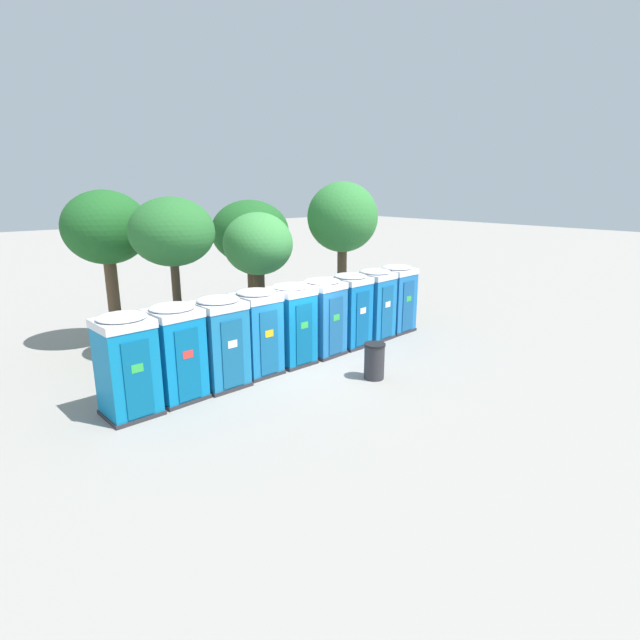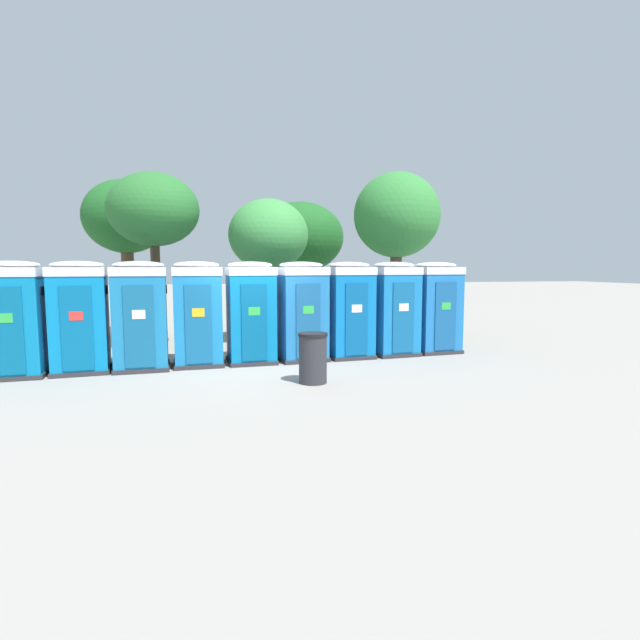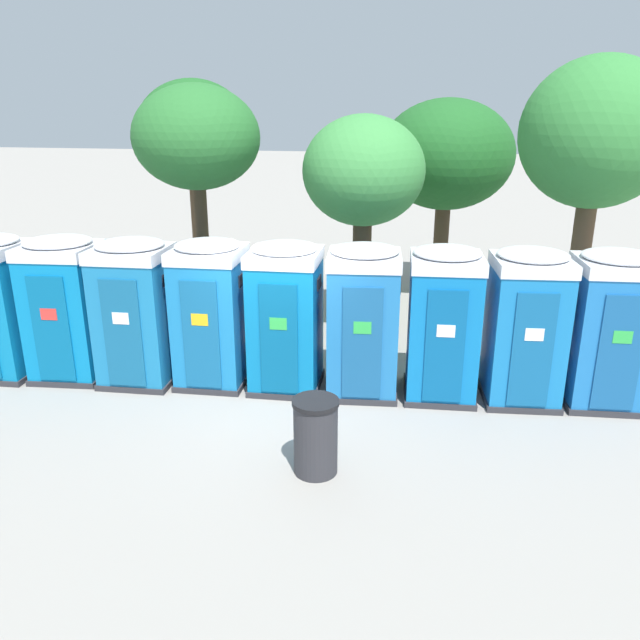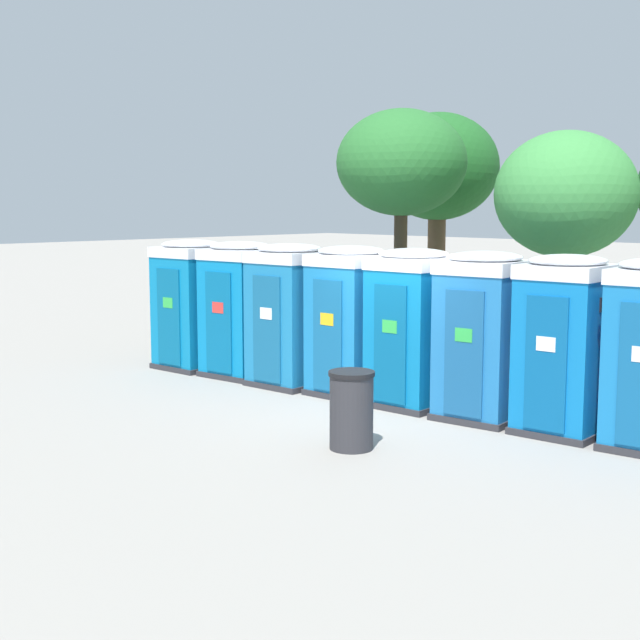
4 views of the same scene
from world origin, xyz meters
TOP-DOWN VIEW (x-y plane):
  - ground_plane at (0.00, 0.00)m, footprint 120.00×120.00m
  - portapotty_1 at (-3.93, 0.14)m, footprint 1.34×1.32m
  - portapotty_2 at (-2.63, 0.18)m, footprint 1.30×1.27m
  - portapotty_3 at (-1.34, 0.37)m, footprint 1.23×1.26m
  - portapotty_4 at (-0.04, 0.43)m, footprint 1.23×1.25m
  - portapotty_5 at (1.27, 0.49)m, footprint 1.32×1.32m
  - portapotty_6 at (2.57, 0.60)m, footprint 1.25×1.29m
  - portapotty_7 at (3.87, 0.70)m, footprint 1.30×1.32m
  - portapotty_8 at (5.16, 0.84)m, footprint 1.32×1.30m
  - street_tree_0 at (-3.64, 5.75)m, footprint 2.76×2.76m
  - street_tree_1 at (2.43, 6.64)m, footprint 3.25×3.25m
  - street_tree_2 at (0.83, 3.55)m, footprint 2.47×2.47m
  - street_tree_3 at (5.23, 3.97)m, footprint 2.90×2.90m
  - street_tree_4 at (-2.52, 3.11)m, footprint 2.56×2.56m
  - trash_can at (1.00, -2.12)m, footprint 0.62×0.62m

SIDE VIEW (x-z plane):
  - ground_plane at x=0.00m, z-range 0.00..0.00m
  - trash_can at x=1.00m, z-range 0.00..1.05m
  - portapotty_2 at x=-2.63m, z-range 0.01..2.55m
  - portapotty_8 at x=5.16m, z-range 0.01..2.55m
  - portapotty_1 at x=-3.93m, z-range 0.01..2.55m
  - portapotty_5 at x=1.27m, z-range 0.01..2.55m
  - portapotty_7 at x=3.87m, z-range 0.01..2.55m
  - portapotty_4 at x=-0.04m, z-range 0.01..2.55m
  - portapotty_3 at x=-1.34m, z-range 0.01..2.55m
  - portapotty_6 at x=2.57m, z-range 0.01..2.55m
  - street_tree_2 at x=0.83m, z-range 1.08..5.58m
  - street_tree_1 at x=2.43m, z-range 1.07..5.91m
  - street_tree_0 at x=-3.64m, z-range 1.36..6.63m
  - street_tree_4 at x=-2.52m, z-range 1.46..6.53m
  - street_tree_3 at x=5.23m, z-range 1.31..6.87m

